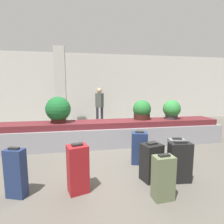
{
  "coord_description": "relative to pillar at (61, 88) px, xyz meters",
  "views": [
    {
      "loc": [
        -0.82,
        -3.5,
        1.61
      ],
      "look_at": [
        0.0,
        1.24,
        0.93
      ],
      "focal_mm": 28.0,
      "sensor_mm": 36.0,
      "label": 1
    }
  ],
  "objects": [
    {
      "name": "suitcase_4",
      "position": [
        1.96,
        -5.2,
        -1.27
      ],
      "size": [
        0.3,
        0.22,
        0.68
      ],
      "rotation": [
        0.0,
        0.0,
        0.06
      ],
      "color": "#5B6647",
      "rests_on": "ground_plane"
    },
    {
      "name": "suitcase_2",
      "position": [
        2.45,
        -4.8,
        -1.25
      ],
      "size": [
        0.39,
        0.22,
        0.72
      ],
      "rotation": [
        0.0,
        0.0,
        -0.09
      ],
      "color": "black",
      "rests_on": "ground_plane"
    },
    {
      "name": "back_wall",
      "position": [
        1.65,
        1.17,
        0.0
      ],
      "size": [
        18.0,
        0.06,
        3.2
      ],
      "color": "beige",
      "rests_on": "ground_plane"
    },
    {
      "name": "suitcase_1",
      "position": [
        2.76,
        -4.17,
        -1.32
      ],
      "size": [
        0.37,
        0.27,
        0.57
      ],
      "rotation": [
        0.0,
        0.0,
        -0.17
      ],
      "color": "slate",
      "rests_on": "ground_plane"
    },
    {
      "name": "potted_plant_0",
      "position": [
        3.46,
        -2.63,
        -0.64
      ],
      "size": [
        0.51,
        0.51,
        0.56
      ],
      "color": "#2D2D2D",
      "rests_on": "carousel"
    },
    {
      "name": "potted_plant_1",
      "position": [
        2.57,
        -2.53,
        -0.66
      ],
      "size": [
        0.53,
        0.53,
        0.57
      ],
      "color": "#381914",
      "rests_on": "carousel"
    },
    {
      "name": "pillar",
      "position": [
        0.0,
        0.0,
        0.0
      ],
      "size": [
        0.41,
        0.41,
        3.2
      ],
      "color": "beige",
      "rests_on": "ground_plane"
    },
    {
      "name": "ground_plane",
      "position": [
        1.65,
        -3.88,
        -1.6
      ],
      "size": [
        18.0,
        18.0,
        0.0
      ],
      "primitive_type": "plane",
      "color": "#59544C"
    },
    {
      "name": "suitcase_3",
      "position": [
        2.0,
        -4.67,
        -1.27
      ],
      "size": [
        0.38,
        0.36,
        0.68
      ],
      "rotation": [
        0.0,
        0.0,
        0.28
      ],
      "color": "black",
      "rests_on": "ground_plane"
    },
    {
      "name": "traveler_0",
      "position": [
        1.58,
        0.06,
        -0.66
      ],
      "size": [
        0.36,
        0.35,
        1.59
      ],
      "rotation": [
        0.0,
        0.0,
        -0.77
      ],
      "color": "#282833",
      "rests_on": "ground_plane"
    },
    {
      "name": "potted_plant_2",
      "position": [
        0.21,
        -2.62,
        -0.58
      ],
      "size": [
        0.65,
        0.65,
        0.69
      ],
      "color": "#381914",
      "rests_on": "carousel"
    },
    {
      "name": "suitcase_5",
      "position": [
        0.75,
        -4.81,
        -1.23
      ],
      "size": [
        0.35,
        0.32,
        0.77
      ],
      "rotation": [
        0.0,
        0.0,
        0.29
      ],
      "color": "maroon",
      "rests_on": "ground_plane"
    },
    {
      "name": "suitcase_0",
      "position": [
        -0.14,
        -4.78,
        -1.23
      ],
      "size": [
        0.31,
        0.24,
        0.76
      ],
      "rotation": [
        0.0,
        0.0,
        -0.33
      ],
      "color": "navy",
      "rests_on": "ground_plane"
    },
    {
      "name": "suitcase_6",
      "position": [
        2.01,
        -3.98,
        -1.26
      ],
      "size": [
        0.38,
        0.33,
        0.7
      ],
      "rotation": [
        0.0,
        0.0,
        -0.27
      ],
      "color": "navy",
      "rests_on": "ground_plane"
    },
    {
      "name": "carousel",
      "position": [
        1.65,
        -2.65,
        -1.27
      ],
      "size": [
        6.35,
        0.83,
        0.68
      ],
      "color": "gray",
      "rests_on": "ground_plane"
    }
  ]
}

